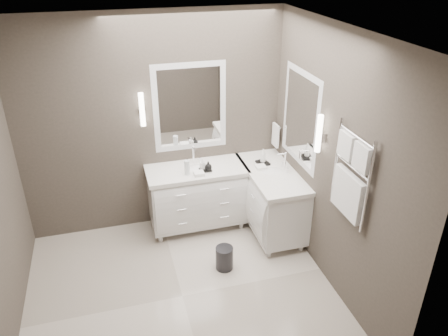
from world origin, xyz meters
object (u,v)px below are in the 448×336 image
object	(u,v)px
towel_ladder	(350,180)
waste_bin	(224,258)
vanity_back	(197,194)
vanity_right	(271,197)

from	to	relation	value
towel_ladder	waste_bin	world-z (taller)	towel_ladder
vanity_back	towel_ladder	size ratio (longest dim) A/B	1.38
towel_ladder	waste_bin	xyz separation A→B (m)	(-1.00, 0.72, -1.25)
vanity_right	waste_bin	distance (m)	1.03
vanity_back	towel_ladder	world-z (taller)	towel_ladder
vanity_back	waste_bin	bearing A→B (deg)	-83.60
vanity_back	vanity_right	bearing A→B (deg)	-20.38
vanity_back	waste_bin	world-z (taller)	vanity_back
vanity_right	waste_bin	world-z (taller)	vanity_right
vanity_back	vanity_right	xyz separation A→B (m)	(0.88, -0.33, 0.00)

